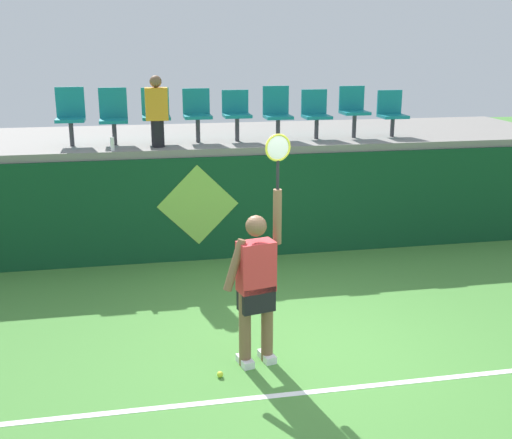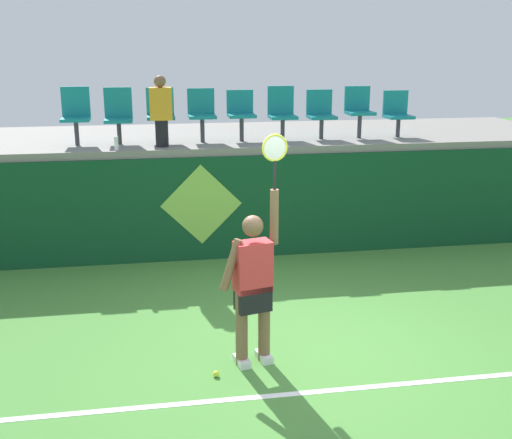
{
  "view_description": "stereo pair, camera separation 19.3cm",
  "coord_description": "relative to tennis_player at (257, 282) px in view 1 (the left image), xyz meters",
  "views": [
    {
      "loc": [
        -1.69,
        -6.23,
        3.38
      ],
      "look_at": [
        -0.25,
        1.19,
        1.23
      ],
      "focal_mm": 44.65,
      "sensor_mm": 36.0,
      "label": 1
    },
    {
      "loc": [
        -1.5,
        -6.27,
        3.38
      ],
      "look_at": [
        -0.25,
        1.19,
        1.23
      ],
      "focal_mm": 44.65,
      "sensor_mm": 36.0,
      "label": 2
    }
  ],
  "objects": [
    {
      "name": "stadium_chair_0",
      "position": [
        -2.14,
        4.26,
        1.33
      ],
      "size": [
        0.44,
        0.42,
        0.9
      ],
      "color": "#38383D",
      "rests_on": "spectator_platform"
    },
    {
      "name": "stadium_chair_4",
      "position": [
        0.49,
        4.25,
        1.31
      ],
      "size": [
        0.44,
        0.42,
        0.82
      ],
      "color": "#38383D",
      "rests_on": "spectator_platform"
    },
    {
      "name": "tennis_ball",
      "position": [
        -0.43,
        -0.25,
        -0.9
      ],
      "size": [
        0.07,
        0.07,
        0.07
      ],
      "primitive_type": "sphere",
      "color": "#D1E533",
      "rests_on": "ground_plane"
    },
    {
      "name": "tennis_player",
      "position": [
        0.0,
        0.0,
        0.0
      ],
      "size": [
        0.74,
        0.34,
        2.48
      ],
      "color": "white",
      "rests_on": "ground_plane"
    },
    {
      "name": "ground_plane",
      "position": [
        0.5,
        0.12,
        -0.93
      ],
      "size": [
        40.0,
        40.0,
        0.0
      ],
      "primitive_type": "plane",
      "color": "#478438"
    },
    {
      "name": "water_bottle",
      "position": [
        -1.51,
        3.6,
        0.94
      ],
      "size": [
        0.06,
        0.06,
        0.21
      ],
      "primitive_type": "cylinder",
      "color": "white",
      "rests_on": "spectator_platform"
    },
    {
      "name": "stadium_chair_1",
      "position": [
        -1.48,
        4.27,
        1.31
      ],
      "size": [
        0.44,
        0.42,
        0.88
      ],
      "color": "#38383D",
      "rests_on": "spectator_platform"
    },
    {
      "name": "wall_signage_mount",
      "position": [
        -0.26,
        3.43,
        -0.93
      ],
      "size": [
        1.27,
        0.01,
        1.54
      ],
      "color": "#0F4223",
      "rests_on": "ground_plane"
    },
    {
      "name": "spectator_0",
      "position": [
        -0.82,
        3.83,
        1.4
      ],
      "size": [
        0.34,
        0.2,
        1.09
      ],
      "color": "black",
      "rests_on": "spectator_platform"
    },
    {
      "name": "stadium_chair_2",
      "position": [
        -0.82,
        4.26,
        1.32
      ],
      "size": [
        0.44,
        0.42,
        0.87
      ],
      "color": "#38383D",
      "rests_on": "spectator_platform"
    },
    {
      "name": "spectator_platform",
      "position": [
        0.5,
        5.04,
        0.78
      ],
      "size": [
        11.68,
        3.11,
        0.12
      ],
      "primitive_type": "cube",
      "color": "gray",
      "rests_on": "court_back_wall"
    },
    {
      "name": "stadium_chair_3",
      "position": [
        -0.16,
        4.26,
        1.32
      ],
      "size": [
        0.44,
        0.42,
        0.85
      ],
      "color": "#38383D",
      "rests_on": "spectator_platform"
    },
    {
      "name": "court_back_wall",
      "position": [
        0.5,
        3.53,
        -0.11
      ],
      "size": [
        11.68,
        0.2,
        1.65
      ],
      "primitive_type": "cube",
      "color": "#0F4223",
      "rests_on": "ground_plane"
    },
    {
      "name": "stadium_chair_7",
      "position": [
        2.5,
        4.26,
        1.32
      ],
      "size": [
        0.44,
        0.42,
        0.85
      ],
      "color": "#38383D",
      "rests_on": "spectator_platform"
    },
    {
      "name": "stadium_chair_8",
      "position": [
        3.19,
        4.26,
        1.25
      ],
      "size": [
        0.44,
        0.42,
        0.77
      ],
      "color": "#38383D",
      "rests_on": "spectator_platform"
    },
    {
      "name": "stadium_chair_6",
      "position": [
        1.84,
        4.26,
        1.28
      ],
      "size": [
        0.44,
        0.42,
        0.8
      ],
      "color": "#38383D",
      "rests_on": "spectator_platform"
    },
    {
      "name": "court_baseline_stripe",
      "position": [
        0.5,
        -0.71,
        -0.93
      ],
      "size": [
        10.51,
        0.08,
        0.01
      ],
      "primitive_type": "cube",
      "color": "white",
      "rests_on": "ground_plane"
    },
    {
      "name": "stadium_chair_5",
      "position": [
        1.17,
        4.26,
        1.31
      ],
      "size": [
        0.44,
        0.42,
        0.87
      ],
      "color": "#38383D",
      "rests_on": "spectator_platform"
    }
  ]
}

